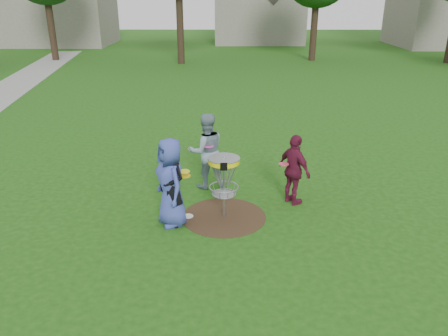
{
  "coord_description": "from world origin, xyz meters",
  "views": [
    {
      "loc": [
        0.06,
        -8.25,
        4.46
      ],
      "look_at": [
        0.0,
        0.3,
        1.0
      ],
      "focal_mm": 35.0,
      "sensor_mm": 36.0,
      "label": 1
    }
  ],
  "objects_px": {
    "player_black": "(172,186)",
    "player_grey": "(206,151)",
    "player_maroon": "(294,170)",
    "disc_golf_basket": "(224,173)",
    "player_blue": "(171,182)"
  },
  "relations": [
    {
      "from": "player_blue",
      "to": "player_maroon",
      "type": "relative_size",
      "value": 1.14
    },
    {
      "from": "player_grey",
      "to": "disc_golf_basket",
      "type": "bearing_deg",
      "value": 88.68
    },
    {
      "from": "player_maroon",
      "to": "player_grey",
      "type": "bearing_deg",
      "value": 31.38
    },
    {
      "from": "player_black",
      "to": "player_maroon",
      "type": "distance_m",
      "value": 2.78
    },
    {
      "from": "player_maroon",
      "to": "disc_golf_basket",
      "type": "bearing_deg",
      "value": 79.27
    },
    {
      "from": "player_black",
      "to": "player_maroon",
      "type": "bearing_deg",
      "value": 61.32
    },
    {
      "from": "player_maroon",
      "to": "player_blue",
      "type": "bearing_deg",
      "value": 75.82
    },
    {
      "from": "player_black",
      "to": "player_grey",
      "type": "relative_size",
      "value": 0.93
    },
    {
      "from": "player_black",
      "to": "player_maroon",
      "type": "relative_size",
      "value": 1.06
    },
    {
      "from": "player_black",
      "to": "player_grey",
      "type": "bearing_deg",
      "value": 112.51
    },
    {
      "from": "player_black",
      "to": "player_grey",
      "type": "distance_m",
      "value": 2.0
    },
    {
      "from": "player_grey",
      "to": "player_maroon",
      "type": "xyz_separation_m",
      "value": [
        1.98,
        -0.9,
        -0.12
      ]
    },
    {
      "from": "player_blue",
      "to": "player_grey",
      "type": "relative_size",
      "value": 1.0
    },
    {
      "from": "player_grey",
      "to": "disc_golf_basket",
      "type": "relative_size",
      "value": 1.34
    },
    {
      "from": "player_blue",
      "to": "player_black",
      "type": "relative_size",
      "value": 1.08
    }
  ]
}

